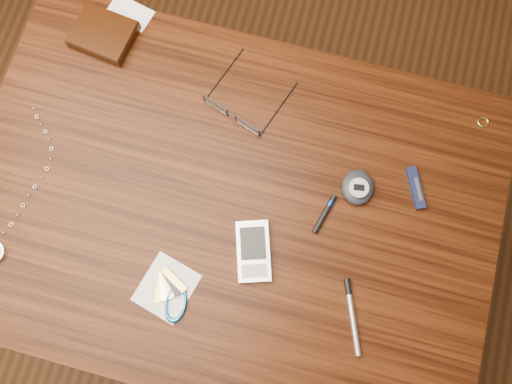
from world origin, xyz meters
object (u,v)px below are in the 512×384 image
(desk, at_px, (232,214))
(pedometer, at_px, (358,187))
(pocket_knife, at_px, (416,188))
(pda_phone, at_px, (253,251))
(wallet_and_card, at_px, (104,34))
(eyeglasses, at_px, (234,113))
(notepad_keys, at_px, (171,295))
(silver_pen, at_px, (351,310))

(desk, relative_size, pedometer, 13.10)
(pocket_knife, bearing_deg, pda_phone, -143.55)
(wallet_and_card, relative_size, pda_phone, 1.28)
(desk, distance_m, eyeglasses, 0.21)
(pda_phone, distance_m, pedometer, 0.23)
(eyeglasses, xyz_separation_m, pedometer, (0.26, -0.08, -0.00))
(notepad_keys, bearing_deg, silver_pen, 10.34)
(desk, relative_size, eyeglasses, 5.84)
(wallet_and_card, height_order, pedometer, pedometer)
(pedometer, xyz_separation_m, pocket_knife, (0.11, 0.03, -0.01))
(notepad_keys, distance_m, silver_pen, 0.32)
(pda_phone, relative_size, pocket_knife, 1.52)
(desk, relative_size, wallet_and_card, 6.32)
(desk, bearing_deg, pocket_knife, 19.99)
(pda_phone, relative_size, notepad_keys, 1.03)
(pocket_knife, height_order, silver_pen, same)
(pedometer, bearing_deg, wallet_and_card, 162.45)
(wallet_and_card, distance_m, pocket_knife, 0.68)
(pocket_knife, bearing_deg, pedometer, -164.60)
(desk, height_order, silver_pen, silver_pen)
(wallet_and_card, bearing_deg, pocket_knife, -12.50)
(wallet_and_card, xyz_separation_m, pda_phone, (0.40, -0.34, -0.00))
(notepad_keys, distance_m, pocket_knife, 0.49)
(eyeglasses, height_order, notepad_keys, eyeglasses)
(silver_pen, bearing_deg, wallet_and_card, 146.41)
(eyeglasses, height_order, pda_phone, eyeglasses)
(wallet_and_card, bearing_deg, pda_phone, -40.32)
(notepad_keys, relative_size, pocket_knife, 1.47)
(pda_phone, distance_m, pocket_knife, 0.33)
(desk, distance_m, pedometer, 0.27)
(notepad_keys, xyz_separation_m, silver_pen, (0.32, 0.06, 0.00))
(desk, height_order, notepad_keys, notepad_keys)
(notepad_keys, bearing_deg, pda_phone, 42.96)
(pocket_knife, bearing_deg, wallet_and_card, 167.50)
(wallet_and_card, xyz_separation_m, eyeglasses, (0.30, -0.09, 0.00))
(pda_phone, relative_size, silver_pen, 0.96)
(wallet_and_card, distance_m, silver_pen, 0.72)
(wallet_and_card, height_order, pda_phone, wallet_and_card)
(eyeglasses, xyz_separation_m, pda_phone, (0.11, -0.25, -0.01))
(eyeglasses, bearing_deg, wallet_and_card, 162.35)
(eyeglasses, xyz_separation_m, silver_pen, (0.30, -0.30, -0.01))
(desk, relative_size, pocket_knife, 12.31)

